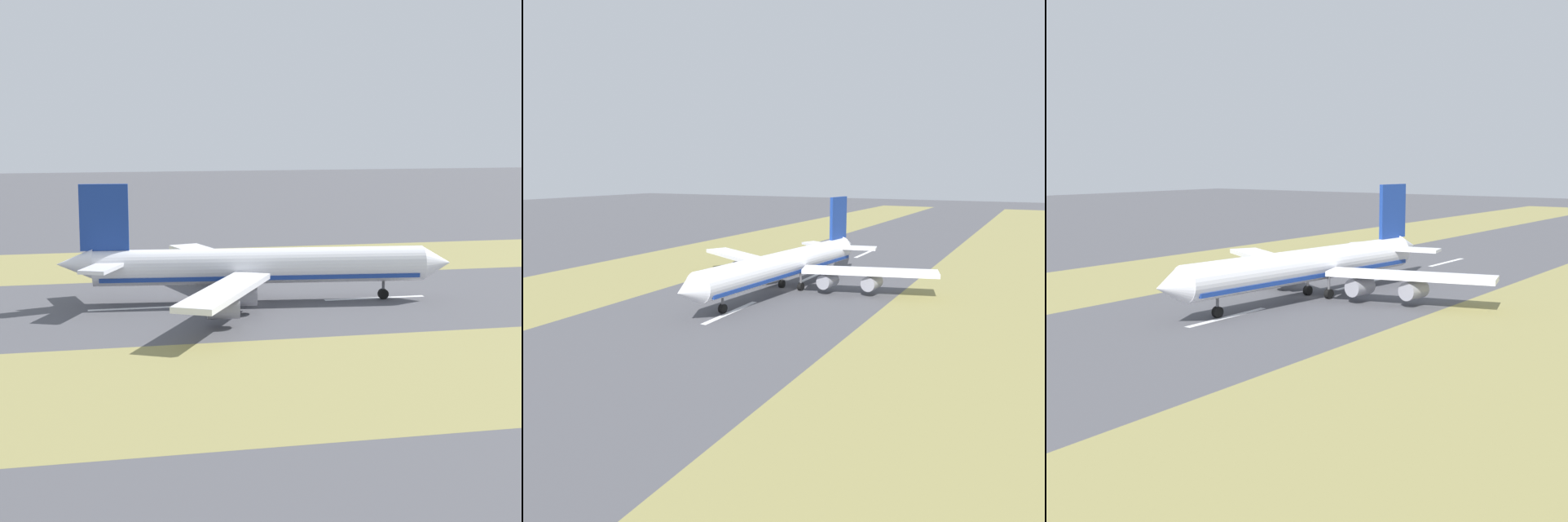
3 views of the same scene
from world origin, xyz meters
TOP-DOWN VIEW (x-y plane):
  - ground_plane at (0.00, 0.00)m, footprint 800.00×800.00m
  - grass_median_west at (-45.00, 0.00)m, footprint 40.00×600.00m
  - grass_median_east at (45.00, 0.00)m, footprint 40.00×600.00m
  - centreline_dash_mid at (0.00, -17.87)m, footprint 1.20×18.00m
  - centreline_dash_far at (0.00, 22.13)m, footprint 1.20×18.00m
  - airplane_main_jet at (-1.35, 0.24)m, footprint 63.78×67.21m

SIDE VIEW (x-z plane):
  - ground_plane at x=0.00m, z-range 0.00..0.00m
  - grass_median_west at x=-45.00m, z-range 0.00..0.01m
  - grass_median_east at x=45.00m, z-range 0.00..0.01m
  - centreline_dash_mid at x=0.00m, z-range 0.00..0.01m
  - centreline_dash_far at x=0.00m, z-range 0.00..0.01m
  - airplane_main_jet at x=-1.35m, z-range -4.08..16.12m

